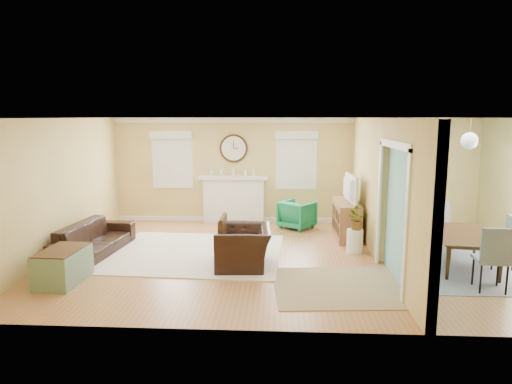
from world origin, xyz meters
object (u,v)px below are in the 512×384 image
at_px(sofa, 94,238).
at_px(eames_chair, 243,247).
at_px(dining_table, 465,250).
at_px(green_chair, 297,215).
at_px(credenza, 346,220).

xyz_separation_m(sofa, eames_chair, (2.94, -0.62, 0.05)).
distance_m(sofa, dining_table, 6.86).
distance_m(eames_chair, green_chair, 3.06).
bearing_deg(credenza, green_chair, 142.66).
relative_size(eames_chair, credenza, 0.79).
bearing_deg(credenza, eames_chair, -135.13).
bearing_deg(sofa, eames_chair, -96.95).
xyz_separation_m(sofa, dining_table, (6.84, -0.41, 0.00)).
bearing_deg(eames_chair, green_chair, 156.14).
distance_m(green_chair, dining_table, 3.91).
height_order(sofa, credenza, credenza).
xyz_separation_m(eames_chair, dining_table, (3.90, 0.21, -0.05)).
bearing_deg(dining_table, eames_chair, 101.58).
bearing_deg(dining_table, green_chair, 55.46).
xyz_separation_m(eames_chair, green_chair, (1.05, 2.88, -0.03)).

